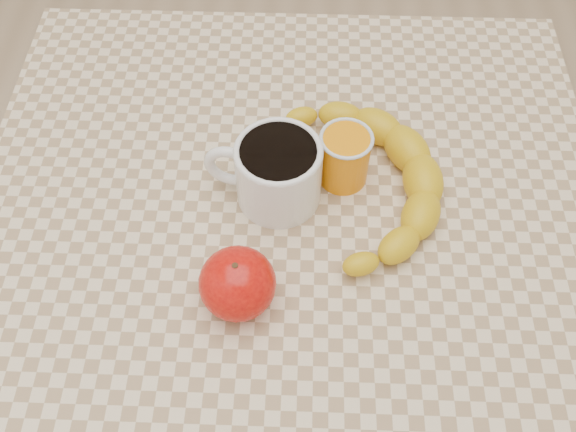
{
  "coord_description": "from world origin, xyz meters",
  "views": [
    {
      "loc": [
        0.01,
        -0.43,
        1.41
      ],
      "look_at": [
        0.0,
        0.0,
        0.77
      ],
      "focal_mm": 40.0,
      "sensor_mm": 36.0,
      "label": 1
    }
  ],
  "objects_px": {
    "coffee_mug": "(276,171)",
    "orange_juice_glass": "(345,157)",
    "table": "(288,260)",
    "apple": "(237,283)",
    "banana": "(368,178)"
  },
  "relations": [
    {
      "from": "coffee_mug",
      "to": "banana",
      "type": "relative_size",
      "value": 0.45
    },
    {
      "from": "coffee_mug",
      "to": "apple",
      "type": "height_order",
      "value": "coffee_mug"
    },
    {
      "from": "orange_juice_glass",
      "to": "apple",
      "type": "height_order",
      "value": "apple"
    },
    {
      "from": "table",
      "to": "coffee_mug",
      "type": "bearing_deg",
      "value": 109.04
    },
    {
      "from": "table",
      "to": "banana",
      "type": "distance_m",
      "value": 0.16
    },
    {
      "from": "coffee_mug",
      "to": "apple",
      "type": "bearing_deg",
      "value": -103.39
    },
    {
      "from": "orange_juice_glass",
      "to": "banana",
      "type": "relative_size",
      "value": 0.23
    },
    {
      "from": "orange_juice_glass",
      "to": "apple",
      "type": "xyz_separation_m",
      "value": [
        -0.12,
        -0.18,
        -0.0
      ]
    },
    {
      "from": "coffee_mug",
      "to": "orange_juice_glass",
      "type": "bearing_deg",
      "value": 20.41
    },
    {
      "from": "coffee_mug",
      "to": "table",
      "type": "bearing_deg",
      "value": -70.96
    },
    {
      "from": "table",
      "to": "coffee_mug",
      "type": "relative_size",
      "value": 5.19
    },
    {
      "from": "table",
      "to": "apple",
      "type": "distance_m",
      "value": 0.17
    },
    {
      "from": "orange_juice_glass",
      "to": "banana",
      "type": "xyz_separation_m",
      "value": [
        0.03,
        -0.02,
        -0.01
      ]
    },
    {
      "from": "orange_juice_glass",
      "to": "coffee_mug",
      "type": "bearing_deg",
      "value": -159.59
    },
    {
      "from": "banana",
      "to": "orange_juice_glass",
      "type": "bearing_deg",
      "value": 136.33
    }
  ]
}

